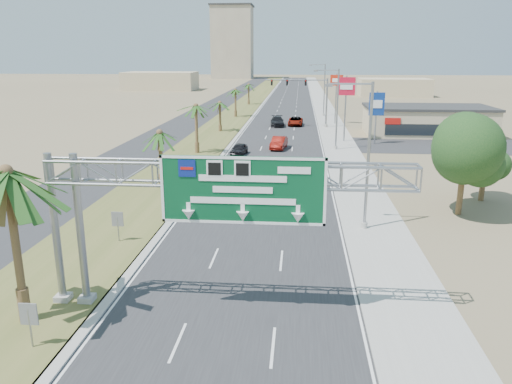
{
  "coord_description": "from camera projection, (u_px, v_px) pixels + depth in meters",
  "views": [
    {
      "loc": [
        2.89,
        -11.13,
        11.66
      ],
      "look_at": [
        0.52,
        15.81,
        4.2
      ],
      "focal_mm": 35.0,
      "sensor_mm": 36.0,
      "label": 1
    }
  ],
  "objects": [
    {
      "name": "palm_row_b",
      "position": [
        160.0,
        134.0,
        44.26
      ],
      "size": [
        3.99,
        3.99,
        5.95
      ],
      "color": "brown",
      "rests_on": "ground"
    },
    {
      "name": "median_grass",
      "position": [
        247.0,
        104.0,
        120.49
      ],
      "size": [
        7.0,
        300.0,
        0.12
      ],
      "primitive_type": "cube",
      "color": "#535A28",
      "rests_on": "ground"
    },
    {
      "name": "opposing_road",
      "position": [
        218.0,
        104.0,
        121.09
      ],
      "size": [
        8.0,
        300.0,
        0.02
      ],
      "primitive_type": "cube",
      "color": "#28282B",
      "rests_on": "ground"
    },
    {
      "name": "median_signback_b",
      "position": [
        118.0,
        221.0,
        31.64
      ],
      "size": [
        0.75,
        0.08,
        2.08
      ],
      "color": "gray",
      "rests_on": "ground"
    },
    {
      "name": "oak_near",
      "position": [
        465.0,
        156.0,
        36.53
      ],
      "size": [
        4.5,
        4.5,
        6.8
      ],
      "color": "brown",
      "rests_on": "ground"
    },
    {
      "name": "palm_near",
      "position": [
        6.0,
        173.0,
        20.64
      ],
      "size": [
        5.7,
        5.7,
        8.35
      ],
      "color": "brown",
      "rests_on": "ground"
    },
    {
      "name": "palm_row_c",
      "position": [
        196.0,
        107.0,
        59.42
      ],
      "size": [
        3.99,
        3.99,
        6.75
      ],
      "color": "brown",
      "rests_on": "ground"
    },
    {
      "name": "car_right_lane",
      "position": [
        295.0,
        121.0,
        84.82
      ],
      "size": [
        2.56,
        5.25,
        1.44
      ],
      "primitive_type": "imported",
      "rotation": [
        0.0,
        0.0,
        -0.03
      ],
      "color": "gray",
      "rests_on": "ground"
    },
    {
      "name": "store_building",
      "position": [
        427.0,
        121.0,
        75.03
      ],
      "size": [
        18.0,
        10.0,
        4.0
      ],
      "primitive_type": "cube",
      "color": "#C8B587",
      "rests_on": "ground"
    },
    {
      "name": "palm_row_d",
      "position": [
        220.0,
        103.0,
        77.04
      ],
      "size": [
        3.99,
        3.99,
        5.45
      ],
      "color": "brown",
      "rests_on": "ground"
    },
    {
      "name": "palm_row_f",
      "position": [
        249.0,
        85.0,
        119.21
      ],
      "size": [
        3.99,
        3.99,
        5.75
      ],
      "color": "brown",
      "rests_on": "ground"
    },
    {
      "name": "car_far",
      "position": [
        277.0,
        121.0,
        84.08
      ],
      "size": [
        2.56,
        5.59,
        1.58
      ],
      "primitive_type": "imported",
      "rotation": [
        0.0,
        0.0,
        0.06
      ],
      "color": "black",
      "rests_on": "ground"
    },
    {
      "name": "sign_gantry",
      "position": [
        209.0,
        186.0,
        22.04
      ],
      "size": [
        16.75,
        1.24,
        7.5
      ],
      "color": "gray",
      "rests_on": "ground"
    },
    {
      "name": "streetlight_far",
      "position": [
        323.0,
        92.0,
        96.68
      ],
      "size": [
        3.27,
        0.44,
        10.0
      ],
      "color": "gray",
      "rests_on": "ground"
    },
    {
      "name": "palm_row_e",
      "position": [
        235.0,
        90.0,
        95.1
      ],
      "size": [
        3.99,
        3.99,
        6.15
      ],
      "color": "brown",
      "rests_on": "ground"
    },
    {
      "name": "tower_distant",
      "position": [
        232.0,
        43.0,
        252.16
      ],
      "size": [
        20.0,
        16.0,
        35.0
      ],
      "primitive_type": "cube",
      "color": "tan",
      "rests_on": "ground"
    },
    {
      "name": "signal_mast",
      "position": [
        314.0,
        98.0,
        81.42
      ],
      "size": [
        10.28,
        0.71,
        8.0
      ],
      "color": "gray",
      "rests_on": "ground"
    },
    {
      "name": "median_signback_a",
      "position": [
        29.0,
        317.0,
        20.06
      ],
      "size": [
        0.75,
        0.08,
        2.08
      ],
      "color": "gray",
      "rests_on": "ground"
    },
    {
      "name": "car_left_lane",
      "position": [
        239.0,
        149.0,
        59.88
      ],
      "size": [
        2.01,
        4.13,
        1.36
      ],
      "primitive_type": "imported",
      "rotation": [
        0.0,
        0.0,
        -0.1
      ],
      "color": "black",
      "rests_on": "ground"
    },
    {
      "name": "building_distant_right",
      "position": [
        394.0,
        87.0,
        145.28
      ],
      "size": [
        20.0,
        12.0,
        5.0
      ],
      "primitive_type": "cube",
      "color": "#C8B587",
      "rests_on": "ground"
    },
    {
      "name": "car_mid_lane",
      "position": [
        279.0,
        143.0,
        63.7
      ],
      "size": [
        2.22,
        4.91,
        1.56
      ],
      "primitive_type": "imported",
      "rotation": [
        0.0,
        0.0,
        -0.12
      ],
      "color": "maroon",
      "rests_on": "ground"
    },
    {
      "name": "building_distant_left",
      "position": [
        160.0,
        81.0,
        170.68
      ],
      "size": [
        24.0,
        14.0,
        6.0
      ],
      "primitive_type": "cube",
      "color": "#C8B587",
      "rests_on": "ground"
    },
    {
      "name": "sidewalk_right",
      "position": [
        324.0,
        105.0,
        118.94
      ],
      "size": [
        4.0,
        300.0,
        0.1
      ],
      "primitive_type": "cube",
      "color": "#9E9B93",
      "rests_on": "ground"
    },
    {
      "name": "streetlight_mid",
      "position": [
        335.0,
        113.0,
        62.1
      ],
      "size": [
        3.27,
        0.44,
        10.0
      ],
      "color": "gray",
      "rests_on": "ground"
    },
    {
      "name": "pole_sign_red_far",
      "position": [
        336.0,
        84.0,
        85.15
      ],
      "size": [
        2.13,
        1.18,
        8.57
      ],
      "color": "gray",
      "rests_on": "ground"
    },
    {
      "name": "pole_sign_red_near",
      "position": [
        346.0,
        90.0,
        67.3
      ],
      "size": [
        2.42,
        0.54,
        8.96
      ],
      "color": "gray",
      "rests_on": "ground"
    },
    {
      "name": "oak_far",
      "position": [
        486.0,
        155.0,
        40.31
      ],
      "size": [
        3.5,
        3.5,
        5.6
      ],
      "color": "brown",
      "rests_on": "ground"
    },
    {
      "name": "road",
      "position": [
        288.0,
        105.0,
        119.66
      ],
      "size": [
        12.0,
        300.0,
        0.02
      ],
      "primitive_type": "cube",
      "color": "#28282B",
      "rests_on": "ground"
    },
    {
      "name": "pole_sign_blue",
      "position": [
        377.0,
        106.0,
        66.0
      ],
      "size": [
        2.01,
        0.45,
        7.07
      ],
      "color": "gray",
      "rests_on": "ground"
    },
    {
      "name": "streetlight_near",
      "position": [
        365.0,
        163.0,
        33.29
      ],
      "size": [
        3.27,
        0.44,
        10.0
      ],
      "color": "gray",
      "rests_on": "ground"
    }
  ]
}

